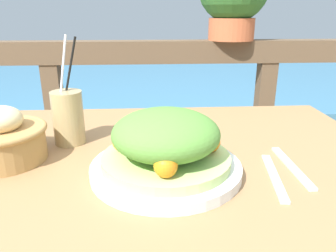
# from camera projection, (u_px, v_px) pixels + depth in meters

# --- Properties ---
(patio_table) EXTENTS (0.94, 0.73, 0.78)m
(patio_table) POSITION_uv_depth(u_px,v_px,m) (175.00, 207.00, 0.74)
(patio_table) COLOR #997047
(patio_table) RESTS_ON ground_plane
(railing_fence) EXTENTS (2.80, 0.08, 0.95)m
(railing_fence) POSITION_uv_depth(u_px,v_px,m) (161.00, 103.00, 1.42)
(railing_fence) COLOR brown
(railing_fence) RESTS_ON ground_plane
(sea_backdrop) EXTENTS (12.00, 4.00, 0.46)m
(sea_backdrop) POSITION_uv_depth(u_px,v_px,m) (153.00, 84.00, 3.93)
(sea_backdrop) COLOR teal
(sea_backdrop) RESTS_ON ground_plane
(salad_plate) EXTENTS (0.29, 0.29, 0.12)m
(salad_plate) POSITION_uv_depth(u_px,v_px,m) (166.00, 147.00, 0.61)
(salad_plate) COLOR silver
(salad_plate) RESTS_ON patio_table
(drink_glass) EXTENTS (0.07, 0.07, 0.25)m
(drink_glass) POSITION_uv_depth(u_px,v_px,m) (68.00, 117.00, 0.75)
(drink_glass) COLOR tan
(drink_glass) RESTS_ON patio_table
(bread_basket) EXTENTS (0.18, 0.18, 0.12)m
(bread_basket) POSITION_uv_depth(u_px,v_px,m) (3.00, 138.00, 0.67)
(bread_basket) COLOR #AD7F47
(bread_basket) RESTS_ON patio_table
(fork) EXTENTS (0.05, 0.18, 0.00)m
(fork) POSITION_uv_depth(u_px,v_px,m) (274.00, 176.00, 0.61)
(fork) COLOR silver
(fork) RESTS_ON patio_table
(knife) EXTENTS (0.02, 0.18, 0.00)m
(knife) POSITION_uv_depth(u_px,v_px,m) (292.00, 167.00, 0.65)
(knife) COLOR silver
(knife) RESTS_ON patio_table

